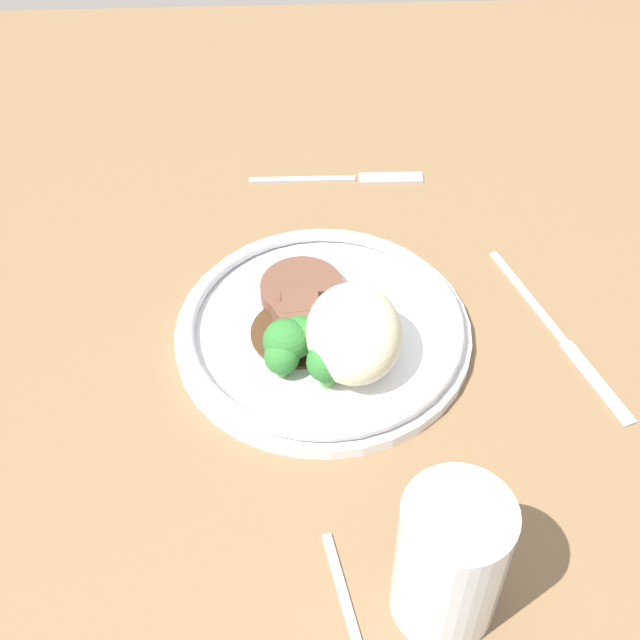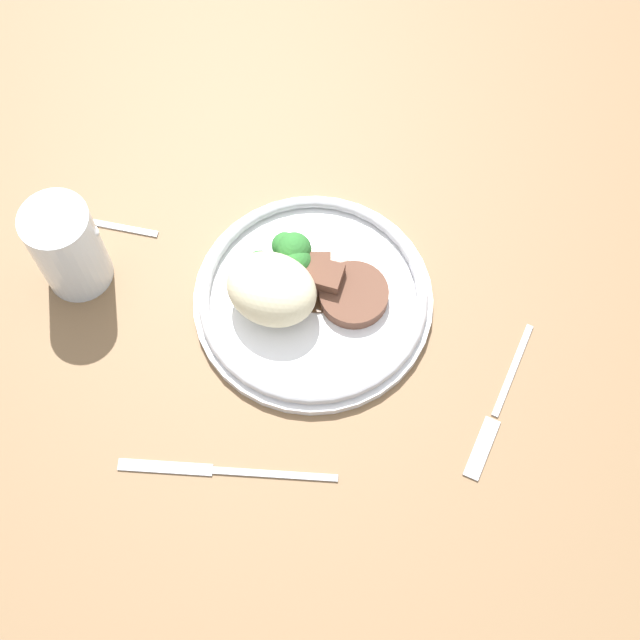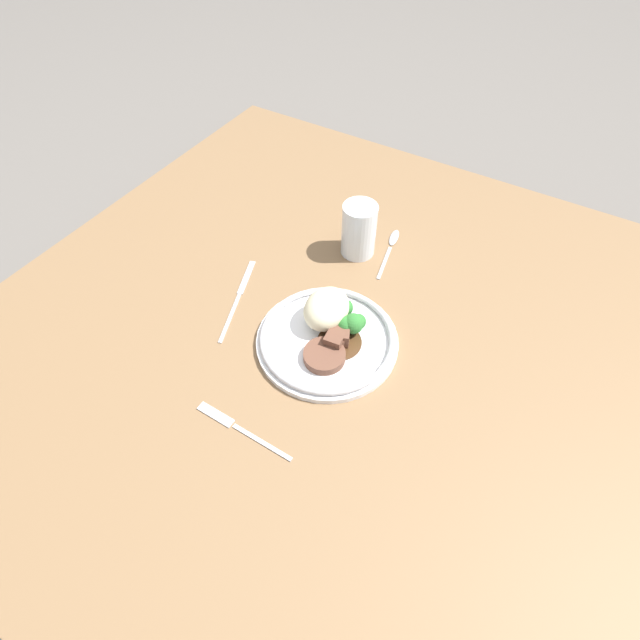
{
  "view_description": "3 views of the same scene",
  "coord_description": "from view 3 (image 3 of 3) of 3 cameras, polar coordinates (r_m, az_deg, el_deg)",
  "views": [
    {
      "loc": [
        0.49,
        -0.04,
        0.61
      ],
      "look_at": [
        -0.01,
        -0.02,
        0.08
      ],
      "focal_mm": 50.0,
      "sensor_mm": 36.0,
      "label": 1
    },
    {
      "loc": [
        -0.2,
        0.37,
        0.9
      ],
      "look_at": [
        -0.05,
        0.01,
        0.06
      ],
      "focal_mm": 50.0,
      "sensor_mm": 36.0,
      "label": 2
    },
    {
      "loc": [
        -0.51,
        -0.29,
        0.75
      ],
      "look_at": [
        -0.02,
        0.0,
        0.09
      ],
      "focal_mm": 28.0,
      "sensor_mm": 36.0,
      "label": 3
    }
  ],
  "objects": [
    {
      "name": "juice_glass",
      "position": [
        1.04,
        4.45,
        9.96
      ],
      "size": [
        0.07,
        0.07,
        0.12
      ],
      "color": "orange",
      "rests_on": "dining_table"
    },
    {
      "name": "fork",
      "position": [
        0.82,
        -9.72,
        -11.85
      ],
      "size": [
        0.02,
        0.18,
        0.0
      ],
      "rotation": [
        0.0,
        0.0,
        1.56
      ],
      "color": "#ADADB2",
      "rests_on": "dining_table"
    },
    {
      "name": "spoon",
      "position": [
        1.1,
        8.2,
        8.64
      ],
      "size": [
        0.16,
        0.04,
        0.01
      ],
      "rotation": [
        0.0,
        0.0,
        0.2
      ],
      "color": "#ADADB2",
      "rests_on": "dining_table"
    },
    {
      "name": "dining_table",
      "position": [
        0.94,
        1.0,
        -1.79
      ],
      "size": [
        1.26,
        1.26,
        0.04
      ],
      "color": "brown",
      "rests_on": "ground"
    },
    {
      "name": "plate",
      "position": [
        0.9,
        1.04,
        -1.34
      ],
      "size": [
        0.26,
        0.26,
        0.08
      ],
      "color": "white",
      "rests_on": "dining_table"
    },
    {
      "name": "knife",
      "position": [
        0.99,
        -9.26,
        2.71
      ],
      "size": [
        0.21,
        0.08,
        0.0
      ],
      "rotation": [
        0.0,
        0.0,
        0.35
      ],
      "color": "#ADADB2",
      "rests_on": "dining_table"
    },
    {
      "name": "ground_plane",
      "position": [
        0.95,
        0.99,
        -2.47
      ],
      "size": [
        8.0,
        8.0,
        0.0
      ],
      "primitive_type": "plane",
      "color": "#5B5651"
    }
  ]
}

